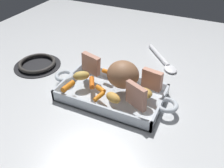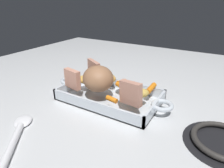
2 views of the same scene
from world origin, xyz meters
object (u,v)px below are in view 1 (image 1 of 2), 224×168
(baby_carrot_center_left, at_px, (68,86))
(baby_carrot_short, at_px, (107,72))
(baby_carrot_center_right, at_px, (92,82))
(stove_burner_rear, at_px, (37,64))
(potato_near_roast, at_px, (113,98))
(roast_slice_outer, at_px, (91,64))
(pork_roast, at_px, (123,74))
(roast_slice_thin, at_px, (136,96))
(baby_carrot_southeast, at_px, (99,96))
(potato_golden_small, at_px, (81,76))
(serving_spoon, at_px, (163,60))
(potato_halved, at_px, (144,93))
(roasting_dish, at_px, (112,94))
(baby_carrot_northeast, at_px, (100,89))
(roast_slice_thick, at_px, (152,80))

(baby_carrot_center_left, relative_size, baby_carrot_short, 1.53)
(baby_carrot_center_right, distance_m, stove_burner_rear, 0.33)
(baby_carrot_center_left, xyz_separation_m, potato_near_roast, (0.18, 0.00, 0.01))
(roast_slice_outer, xyz_separation_m, potato_near_roast, (0.15, -0.13, -0.02))
(potato_near_roast, bearing_deg, baby_carrot_short, 122.84)
(pork_roast, xyz_separation_m, potato_near_roast, (0.01, -0.10, -0.03))
(baby_carrot_short, bearing_deg, baby_carrot_center_right, -101.79)
(roast_slice_thin, distance_m, baby_carrot_southeast, 0.13)
(baby_carrot_center_left, bearing_deg, potato_golden_small, 79.12)
(potato_near_roast, xyz_separation_m, potato_golden_small, (-0.16, 0.07, 0.00))
(baby_carrot_center_right, relative_size, serving_spoon, 0.29)
(potato_halved, relative_size, serving_spoon, 0.27)
(roasting_dish, xyz_separation_m, serving_spoon, (0.11, 0.33, -0.01))
(baby_carrot_northeast, bearing_deg, potato_golden_small, 159.95)
(pork_roast, xyz_separation_m, roast_slice_thin, (0.08, -0.09, -0.01))
(roasting_dish, distance_m, baby_carrot_center_right, 0.08)
(potato_near_roast, bearing_deg, pork_roast, 93.71)
(baby_carrot_southeast, distance_m, stove_burner_rear, 0.41)
(baby_carrot_center_right, distance_m, potato_halved, 0.20)
(baby_carrot_center_right, bearing_deg, roasting_dish, 10.49)
(pork_roast, xyz_separation_m, baby_carrot_center_left, (-0.17, -0.10, -0.04))
(pork_roast, height_order, baby_carrot_center_right, pork_roast)
(pork_roast, distance_m, baby_carrot_center_right, 0.12)
(baby_carrot_southeast, height_order, baby_carrot_center_right, baby_carrot_center_right)
(baby_carrot_center_left, bearing_deg, roasting_dish, 27.02)
(roast_slice_outer, height_order, baby_carrot_northeast, roast_slice_outer)
(roast_slice_outer, distance_m, serving_spoon, 0.36)
(baby_carrot_southeast, distance_m, baby_carrot_short, 0.16)
(roast_slice_thick, distance_m, potato_halved, 0.06)
(roast_slice_outer, bearing_deg, baby_carrot_northeast, -46.65)
(baby_carrot_southeast, bearing_deg, baby_carrot_northeast, 110.00)
(baby_carrot_center_left, xyz_separation_m, baby_carrot_northeast, (0.11, 0.04, -0.00))
(baby_carrot_southeast, relative_size, potato_golden_small, 0.73)
(baby_carrot_center_right, bearing_deg, baby_carrot_center_left, -138.85)
(pork_roast, bearing_deg, baby_carrot_southeast, -113.44)
(roast_slice_thin, relative_size, baby_carrot_center_left, 1.32)
(roasting_dish, height_order, stove_burner_rear, roasting_dish)
(roasting_dish, height_order, potato_golden_small, potato_golden_small)
(roasting_dish, distance_m, roast_slice_outer, 0.15)
(potato_near_roast, bearing_deg, roasting_dish, 119.21)
(baby_carrot_southeast, xyz_separation_m, serving_spoon, (0.12, 0.41, -0.04))
(pork_roast, height_order, stove_burner_rear, pork_roast)
(baby_carrot_center_left, distance_m, potato_near_roast, 0.18)
(roast_slice_outer, relative_size, potato_halved, 1.32)
(baby_carrot_center_right, bearing_deg, roast_slice_thick, 19.43)
(roast_slice_outer, xyz_separation_m, baby_carrot_center_left, (-0.02, -0.13, -0.03))
(baby_carrot_short, bearing_deg, pork_roast, -28.50)
(baby_carrot_southeast, distance_m, baby_carrot_northeast, 0.04)
(baby_carrot_northeast, bearing_deg, pork_roast, 48.09)
(roast_slice_thin, bearing_deg, baby_carrot_short, 141.84)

